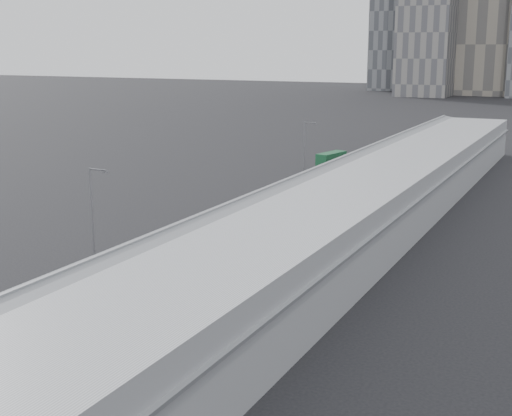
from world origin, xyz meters
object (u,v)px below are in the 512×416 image
Objects in this scene: suv at (381,148)px; street_lamp_near at (94,214)px; bus_3 at (206,247)px; shipping_container at (331,160)px; bus_7 at (376,164)px; bus_8 at (397,152)px; bus_4 at (270,215)px; street_lamp_far at (306,148)px; bus_9 at (415,143)px; bus_10 at (429,137)px; bus_5 at (303,197)px; bus_6 at (349,175)px; bus_2 at (117,290)px.

street_lamp_near is at bearing -85.59° from suv.
bus_3 reaches higher than shipping_container.
bus_7 reaches higher than bus_8.
bus_4 is 29.23m from street_lamp_far.
bus_10 is (-0.06, 12.90, -0.12)m from bus_9.
bus_9 is at bearing 85.46° from street_lamp_near.
suv is (-5.56, 54.37, -0.84)m from bus_5.
bus_5 is (-0.52, 25.80, 0.10)m from bus_3.
bus_6 is 16.78m from shipping_container.
bus_7 is 15.55m from street_lamp_far.
bus_10 is at bearing 90.54° from bus_8.
bus_8 reaches higher than suv.
bus_6 is 51.41m from street_lamp_near.
bus_4 is 41.39m from bus_7.
bus_8 is (-0.25, 84.91, 0.01)m from bus_2.
bus_10 is at bearing 89.92° from shipping_container.
bus_10 is at bearing 94.09° from bus_9.
bus_4 reaches higher than bus_3.
bus_9 is at bearing 96.44° from bus_7.
bus_4 is 81.88m from bus_10.
bus_7 is 1.03× the size of bus_10.
bus_9 is 2.65× the size of suv.
shipping_container is (-1.13, 65.42, -4.31)m from street_lamp_near.
bus_4 is at bearing -66.72° from shipping_container.
bus_10 is 54.33m from street_lamp_far.
bus_5 is 34.34m from street_lamp_near.
street_lamp_near reaches higher than bus_7.
bus_8 is at bearing 95.40° from bus_5.
bus_7 is at bearing 83.83° from bus_3.
bus_3 is 83.02m from bus_9.
shipping_container is (-8.16, 14.65, -0.30)m from bus_6.
bus_7 is 2.02× the size of shipping_container.
street_lamp_near is (-7.04, -78.39, 4.08)m from bus_8.
bus_5 is 32.95m from shipping_container.
bus_5 is 17.96m from street_lamp_far.
street_lamp_far is 16.24m from shipping_container.
bus_9 is 1.44× the size of street_lamp_near.
bus_2 is at bearing -90.47° from bus_10.
bus_2 is 1.89× the size of shipping_container.
bus_8 is 1.89× the size of shipping_container.
bus_10 is (-0.14, 95.92, 0.12)m from bus_3.
bus_7 is (0.06, 41.39, -0.07)m from bus_4.
bus_4 is 1.05× the size of bus_6.
bus_4 is at bearing -75.82° from street_lamp_far.
street_lamp_near reaches higher than shipping_container.
bus_10 is at bearing 96.28° from bus_7.
bus_4 reaches higher than bus_2.
bus_2 is at bearing -81.11° from suv.
bus_6 is at bearing 82.11° from street_lamp_near.
street_lamp_far is at bearing -102.32° from bus_8.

